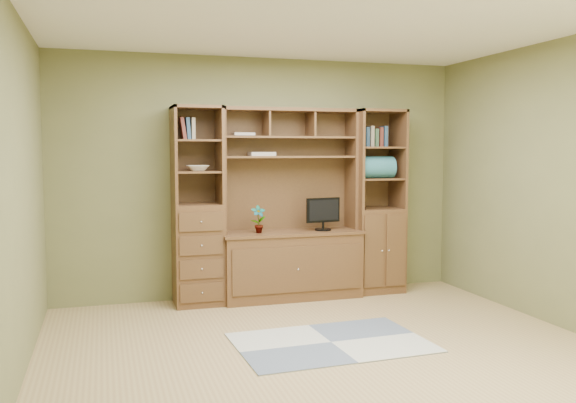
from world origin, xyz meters
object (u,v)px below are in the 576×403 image
object	(u,v)px
center_hutch	(291,204)
left_tower	(198,206)
right_tower	(377,201)
monitor	(323,208)

from	to	relation	value
center_hutch	left_tower	bearing A→B (deg)	177.71
right_tower	monitor	xyz separation A→B (m)	(-0.67, -0.07, -0.05)
center_hutch	monitor	bearing A→B (deg)	-5.64
right_tower	left_tower	bearing A→B (deg)	180.00
left_tower	right_tower	world-z (taller)	same
center_hutch	monitor	world-z (taller)	center_hutch
center_hutch	right_tower	distance (m)	1.03
center_hutch	monitor	distance (m)	0.36
center_hutch	monitor	size ratio (longest dim) A/B	4.18
right_tower	monitor	bearing A→B (deg)	-173.62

